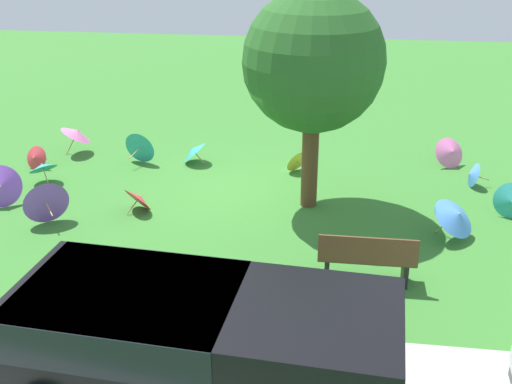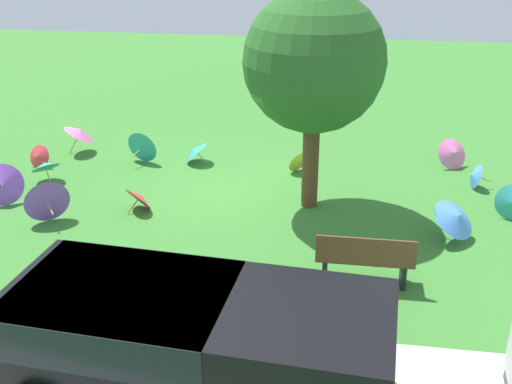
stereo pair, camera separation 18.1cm
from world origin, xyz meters
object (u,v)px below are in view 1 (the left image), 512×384
at_px(parasol_yellow_0, 296,160).
at_px(parasol_teal_3, 141,146).
at_px(parasol_teal_0, 512,201).
at_px(parasol_teal_2, 43,167).
at_px(parasol_teal_1, 193,151).
at_px(parasol_pink_2, 451,152).
at_px(parasol_red_1, 139,198).
at_px(parasol_blue_1, 471,175).
at_px(parasol_purple_0, 45,201).
at_px(parasol_blue_0, 456,216).
at_px(parasol_red_0, 35,158).
at_px(park_bench, 367,258).
at_px(shade_tree, 313,62).
at_px(parasol_pink_0, 77,133).
at_px(parasol_purple_4, 0,186).
at_px(van_dark, 191,340).

xyz_separation_m(parasol_yellow_0, parasol_teal_3, (3.83, -0.12, 0.12)).
bearing_deg(parasol_teal_3, parasol_teal_0, 165.92).
bearing_deg(parasol_teal_2, parasol_teal_1, -151.11).
bearing_deg(parasol_pink_2, parasol_red_1, 27.37).
distance_m(parasol_teal_3, parasol_blue_1, 7.83).
bearing_deg(parasol_teal_3, parasol_pink_2, -174.65).
bearing_deg(parasol_teal_2, parasol_purple_0, 116.72).
xyz_separation_m(parasol_blue_0, parasol_blue_1, (-0.75, -2.69, -0.20)).
bearing_deg(parasol_purple_0, parasol_red_0, -60.36).
relative_size(parasol_red_1, parasol_pink_2, 0.90).
xyz_separation_m(parasol_yellow_0, parasol_red_1, (3.02, 2.65, 0.00)).
relative_size(park_bench, parasol_teal_3, 1.87).
distance_m(shade_tree, parasol_red_1, 4.46).
bearing_deg(parasol_pink_2, parasol_purple_0, 26.79).
height_order(parasol_teal_3, parasol_blue_1, parasol_teal_3).
relative_size(parasol_teal_1, parasol_red_1, 0.84).
bearing_deg(parasol_yellow_0, parasol_blue_1, 174.55).
bearing_deg(parasol_teal_1, parasol_blue_0, 150.36).
bearing_deg(parasol_red_1, parasol_blue_0, 176.14).
relative_size(shade_tree, parasol_teal_2, 5.04).
bearing_deg(parasol_red_0, parasol_purple_0, 119.64).
height_order(parasol_teal_0, parasol_blue_1, parasol_teal_0).
bearing_deg(parasol_red_0, parasol_pink_0, -117.06).
xyz_separation_m(park_bench, parasol_teal_0, (-2.95, -2.88, -0.09)).
height_order(parasol_red_0, parasol_purple_4, parasol_purple_4).
distance_m(parasol_red_0, parasol_blue_0, 9.76).
distance_m(parasol_yellow_0, parasol_blue_0, 4.46).
xyz_separation_m(parasol_teal_2, parasol_purple_0, (-0.96, 1.92, 0.06)).
bearing_deg(parasol_yellow_0, shade_tree, 102.69).
bearing_deg(parasol_teal_1, parasol_red_0, 13.77).
distance_m(parasol_red_0, parasol_red_1, 3.77).
relative_size(park_bench, parasol_teal_1, 2.27).
relative_size(parasol_yellow_0, parasol_red_1, 0.79).
bearing_deg(parasol_red_1, parasol_teal_2, -23.84).
height_order(parasol_red_0, parasol_red_1, parasol_red_1).
distance_m(shade_tree, parasol_teal_0, 4.86).
height_order(parasol_teal_1, parasol_purple_0, parasol_purple_0).
relative_size(parasol_pink_0, parasol_teal_3, 1.19).
bearing_deg(park_bench, parasol_yellow_0, -72.35).
height_order(van_dark, parasol_red_1, van_dark).
relative_size(van_dark, parasol_pink_2, 5.05).
relative_size(parasol_red_0, parasol_teal_2, 0.72).
bearing_deg(parasol_yellow_0, parasol_teal_1, -4.92).
xyz_separation_m(parasol_teal_3, parasol_purple_4, (2.12, 2.93, 0.04)).
bearing_deg(parasol_teal_0, parasol_purple_0, 8.91).
distance_m(parasol_purple_0, parasol_pink_2, 9.39).
relative_size(parasol_teal_2, parasol_teal_3, 1.03).
xyz_separation_m(park_bench, shade_tree, (1.12, -2.99, 2.56)).
bearing_deg(parasol_purple_4, parasol_purple_0, 154.79).
height_order(shade_tree, parasol_blue_0, shade_tree).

